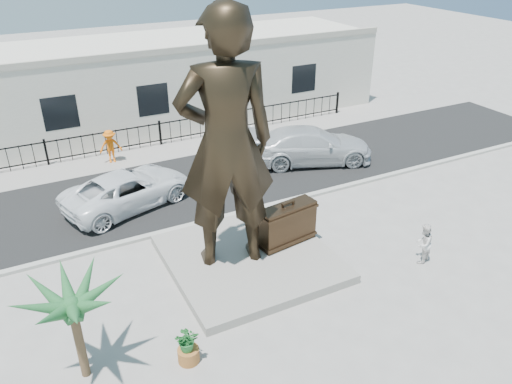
# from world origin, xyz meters

# --- Properties ---
(ground) EXTENTS (100.00, 100.00, 0.00)m
(ground) POSITION_xyz_m (0.00, 0.00, 0.00)
(ground) COLOR #9E9991
(ground) RESTS_ON ground
(street) EXTENTS (40.00, 7.00, 0.01)m
(street) POSITION_xyz_m (0.00, 8.00, 0.01)
(street) COLOR black
(street) RESTS_ON ground
(curb) EXTENTS (40.00, 0.25, 0.12)m
(curb) POSITION_xyz_m (0.00, 4.50, 0.06)
(curb) COLOR #A5A399
(curb) RESTS_ON ground
(far_sidewalk) EXTENTS (40.00, 2.50, 0.02)m
(far_sidewalk) POSITION_xyz_m (0.00, 12.00, 0.01)
(far_sidewalk) COLOR #9E9991
(far_sidewalk) RESTS_ON ground
(plinth) EXTENTS (5.20, 5.20, 0.30)m
(plinth) POSITION_xyz_m (-0.50, 1.50, 0.15)
(plinth) COLOR gray
(plinth) RESTS_ON ground
(fence) EXTENTS (22.00, 0.10, 1.20)m
(fence) POSITION_xyz_m (0.00, 12.80, 0.60)
(fence) COLOR black
(fence) RESTS_ON ground
(building) EXTENTS (28.00, 7.00, 4.40)m
(building) POSITION_xyz_m (0.00, 17.00, 2.20)
(building) COLOR silver
(building) RESTS_ON ground
(statue) EXTENTS (3.29, 2.53, 8.04)m
(statue) POSITION_xyz_m (-1.14, 1.70, 4.32)
(statue) COLOR black
(statue) RESTS_ON plinth
(suitcase) EXTENTS (2.11, 0.93, 1.43)m
(suitcase) POSITION_xyz_m (0.99, 1.60, 1.02)
(suitcase) COLOR #322215
(suitcase) RESTS_ON plinth
(tourist) EXTENTS (0.84, 0.76, 1.41)m
(tourist) POSITION_xyz_m (4.63, -1.06, 0.71)
(tourist) COLOR white
(tourist) RESTS_ON ground
(car_white) EXTENTS (5.69, 3.86, 1.45)m
(car_white) POSITION_xyz_m (-3.08, 7.17, 0.73)
(car_white) COLOR white
(car_white) RESTS_ON street
(car_silver) EXTENTS (6.21, 4.13, 1.67)m
(car_silver) POSITION_xyz_m (5.73, 7.48, 0.84)
(car_silver) COLOR silver
(car_silver) RESTS_ON street
(worker) EXTENTS (1.10, 0.71, 1.61)m
(worker) POSITION_xyz_m (-2.73, 11.74, 0.82)
(worker) COLOR orange
(worker) RESTS_ON far_sidewalk
(palm_tree) EXTENTS (1.80, 1.80, 3.20)m
(palm_tree) POSITION_xyz_m (-6.25, -0.90, 0.00)
(palm_tree) COLOR #1E5328
(palm_tree) RESTS_ON ground
(planter) EXTENTS (0.56, 0.56, 0.40)m
(planter) POSITION_xyz_m (-3.81, -1.65, 0.20)
(planter) COLOR #9B5C29
(planter) RESTS_ON ground
(shrub) EXTENTS (0.75, 0.70, 0.68)m
(shrub) POSITION_xyz_m (-3.81, -1.65, 0.74)
(shrub) COLOR #246F2F
(shrub) RESTS_ON planter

